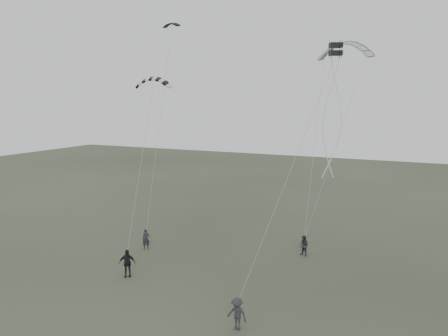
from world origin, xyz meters
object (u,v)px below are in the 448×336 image
at_px(flyer_right, 304,246).
at_px(kite_box, 336,49).
at_px(kite_striped, 153,79).
at_px(kite_dark_small, 171,24).
at_px(flyer_far, 237,314).
at_px(flyer_left, 146,239).
at_px(flyer_center, 127,263).
at_px(kite_pale_large, 345,43).

distance_m(flyer_right, kite_box, 15.84).
bearing_deg(kite_striped, kite_dark_small, 92.16).
distance_m(flyer_far, kite_box, 15.83).
xyz_separation_m(flyer_left, flyer_center, (2.17, -5.31, 0.15)).
relative_size(flyer_far, kite_pale_large, 0.39).
height_order(flyer_left, kite_pale_large, kite_pale_large).
bearing_deg(kite_striped, flyer_center, -102.50).
relative_size(flyer_right, kite_pale_large, 0.36).
bearing_deg(kite_pale_large, flyer_right, -99.15).
xyz_separation_m(flyer_left, kite_box, (15.32, -2.36, 14.21)).
bearing_deg(flyer_center, flyer_right, 8.53).
relative_size(flyer_right, kite_dark_small, 0.98).
bearing_deg(kite_pale_large, flyer_far, -82.31).
bearing_deg(flyer_right, kite_dark_small, -162.22).
bearing_deg(flyer_left, kite_dark_small, 58.61).
height_order(flyer_left, flyer_right, flyer_left).
height_order(flyer_right, flyer_center, flyer_center).
distance_m(flyer_right, flyer_center, 13.62).
bearing_deg(kite_box, kite_striped, 148.76).
relative_size(flyer_center, kite_striped, 0.73).
height_order(kite_dark_small, kite_pale_large, kite_dark_small).
relative_size(flyer_left, kite_dark_small, 0.99).
bearing_deg(kite_dark_small, flyer_center, -64.32).
bearing_deg(flyer_left, flyer_center, -105.78).
height_order(kite_striped, kite_box, kite_box).
distance_m(kite_dark_small, kite_pale_large, 14.99).
distance_m(kite_pale_large, kite_box, 10.46).
distance_m(flyer_center, kite_pale_large, 23.64).
distance_m(flyer_left, kite_pale_large, 22.52).
bearing_deg(flyer_far, kite_dark_small, 137.94).
bearing_deg(flyer_left, flyer_far, -73.79).
height_order(flyer_left, flyer_far, flyer_far).
bearing_deg(flyer_center, flyer_far, -52.57).
bearing_deg(flyer_right, kite_striped, -129.81).
relative_size(kite_pale_large, kite_striped, 1.70).
distance_m(flyer_left, flyer_center, 5.73).
relative_size(kite_pale_large, kite_box, 6.17).
relative_size(flyer_left, flyer_right, 1.01).
bearing_deg(flyer_right, flyer_far, -66.31).
distance_m(flyer_left, kite_dark_small, 18.81).
bearing_deg(kite_striped, flyer_far, -54.75).
relative_size(flyer_far, kite_dark_small, 1.07).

